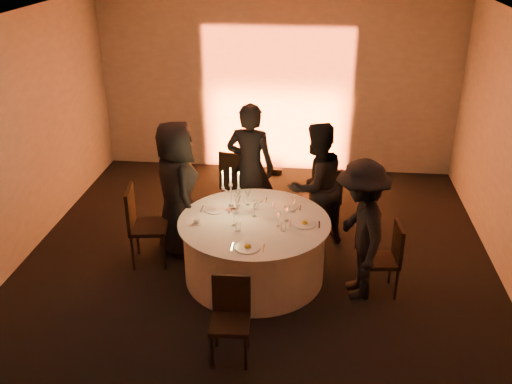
# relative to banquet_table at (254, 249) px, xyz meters

# --- Properties ---
(floor) EXTENTS (7.00, 7.00, 0.00)m
(floor) POSITION_rel_banquet_table_xyz_m (0.00, 0.00, -0.38)
(floor) COLOR black
(floor) RESTS_ON ground
(ceiling) EXTENTS (7.00, 7.00, 0.00)m
(ceiling) POSITION_rel_banquet_table_xyz_m (0.00, 0.00, 2.62)
(ceiling) COLOR silver
(ceiling) RESTS_ON wall_back
(wall_back) EXTENTS (7.00, 0.00, 7.00)m
(wall_back) POSITION_rel_banquet_table_xyz_m (0.00, 3.50, 1.12)
(wall_back) COLOR #A29C96
(wall_back) RESTS_ON floor
(wall_left) EXTENTS (0.00, 7.00, 7.00)m
(wall_left) POSITION_rel_banquet_table_xyz_m (-3.00, 0.00, 1.12)
(wall_left) COLOR #A29C96
(wall_left) RESTS_ON floor
(uplighter_fixture) EXTENTS (0.25, 0.12, 0.10)m
(uplighter_fixture) POSITION_rel_banquet_table_xyz_m (0.00, 3.20, -0.33)
(uplighter_fixture) COLOR black
(uplighter_fixture) RESTS_ON floor
(banquet_table) EXTENTS (1.80, 1.80, 0.77)m
(banquet_table) POSITION_rel_banquet_table_xyz_m (0.00, 0.00, 0.00)
(banquet_table) COLOR black
(banquet_table) RESTS_ON floor
(chair_left) EXTENTS (0.51, 0.51, 1.03)m
(chair_left) POSITION_rel_banquet_table_xyz_m (-1.43, 0.18, 0.20)
(chair_left) COLOR black
(chair_left) RESTS_ON floor
(chair_back_left) EXTENTS (0.55, 0.55, 1.05)m
(chair_back_left) POSITION_rel_banquet_table_xyz_m (-0.41, 1.53, 0.21)
(chair_back_left) COLOR black
(chair_back_left) RESTS_ON floor
(chair_back_right) EXTENTS (0.57, 0.57, 0.95)m
(chair_back_right) POSITION_rel_banquet_table_xyz_m (0.83, 1.23, 0.15)
(chair_back_right) COLOR black
(chair_back_right) RESTS_ON floor
(chair_right) EXTENTS (0.42, 0.42, 0.88)m
(chair_right) POSITION_rel_banquet_table_xyz_m (1.56, -0.15, 0.11)
(chair_right) COLOR black
(chair_right) RESTS_ON floor
(chair_front) EXTENTS (0.40, 0.40, 0.86)m
(chair_front) POSITION_rel_banquet_table_xyz_m (-0.08, -1.40, 0.10)
(chair_front) COLOR black
(chair_front) RESTS_ON floor
(guest_left) EXTENTS (0.90, 1.03, 1.77)m
(guest_left) POSITION_rel_banquet_table_xyz_m (-1.05, 0.56, 0.50)
(guest_left) COLOR black
(guest_left) RESTS_ON floor
(guest_back_left) EXTENTS (0.73, 0.53, 1.83)m
(guest_back_left) POSITION_rel_banquet_table_xyz_m (-0.19, 1.25, 0.53)
(guest_back_left) COLOR black
(guest_back_left) RESTS_ON floor
(guest_back_right) EXTENTS (1.05, 1.02, 1.71)m
(guest_back_right) POSITION_rel_banquet_table_xyz_m (0.70, 0.89, 0.47)
(guest_back_right) COLOR black
(guest_back_right) RESTS_ON floor
(guest_right) EXTENTS (0.79, 1.16, 1.66)m
(guest_right) POSITION_rel_banquet_table_xyz_m (1.22, -0.20, 0.45)
(guest_right) COLOR black
(guest_right) RESTS_ON floor
(plate_left) EXTENTS (0.36, 0.27, 0.01)m
(plate_left) POSITION_rel_banquet_table_xyz_m (-0.50, 0.23, 0.39)
(plate_left) COLOR white
(plate_left) RESTS_ON banquet_table
(plate_back_left) EXTENTS (0.35, 0.26, 0.01)m
(plate_back_left) POSITION_rel_banquet_table_xyz_m (-0.08, 0.56, 0.39)
(plate_back_left) COLOR white
(plate_back_left) RESTS_ON banquet_table
(plate_back_right) EXTENTS (0.35, 0.29, 0.01)m
(plate_back_right) POSITION_rel_banquet_table_xyz_m (0.36, 0.40, 0.39)
(plate_back_right) COLOR white
(plate_back_right) RESTS_ON banquet_table
(plate_right) EXTENTS (0.36, 0.27, 0.08)m
(plate_right) POSITION_rel_banquet_table_xyz_m (0.59, -0.03, 0.40)
(plate_right) COLOR white
(plate_right) RESTS_ON banquet_table
(plate_front) EXTENTS (0.36, 0.28, 0.08)m
(plate_front) POSITION_rel_banquet_table_xyz_m (0.00, -0.63, 0.40)
(plate_front) COLOR white
(plate_front) RESTS_ON banquet_table
(coffee_cup) EXTENTS (0.11, 0.11, 0.07)m
(coffee_cup) POSITION_rel_banquet_table_xyz_m (-0.65, -0.14, 0.42)
(coffee_cup) COLOR white
(coffee_cup) RESTS_ON banquet_table
(candelabra) EXTENTS (0.24, 0.12, 0.57)m
(candelabra) POSITION_rel_banquet_table_xyz_m (-0.31, 0.23, 0.59)
(candelabra) COLOR white
(candelabra) RESTS_ON banquet_table
(wine_glass_a) EXTENTS (0.07, 0.07, 0.19)m
(wine_glass_a) POSITION_rel_banquet_table_xyz_m (0.45, 0.27, 0.52)
(wine_glass_a) COLOR white
(wine_glass_a) RESTS_ON banquet_table
(wine_glass_b) EXTENTS (0.07, 0.07, 0.19)m
(wine_glass_b) POSITION_rel_banquet_table_xyz_m (0.38, 0.03, 0.52)
(wine_glass_b) COLOR white
(wine_glass_b) RESTS_ON banquet_table
(wine_glass_c) EXTENTS (0.07, 0.07, 0.19)m
(wine_glass_c) POSITION_rel_banquet_table_xyz_m (-0.22, 0.16, 0.52)
(wine_glass_c) COLOR white
(wine_glass_c) RESTS_ON banquet_table
(wine_glass_d) EXTENTS (0.07, 0.07, 0.19)m
(wine_glass_d) POSITION_rel_banquet_table_xyz_m (-0.25, 0.29, 0.52)
(wine_glass_d) COLOR white
(wine_glass_d) RESTS_ON banquet_table
(wine_glass_e) EXTENTS (0.07, 0.07, 0.19)m
(wine_glass_e) POSITION_rel_banquet_table_xyz_m (-0.01, 0.11, 0.52)
(wine_glass_e) COLOR white
(wine_glass_e) RESTS_ON banquet_table
(wine_glass_f) EXTENTS (0.07, 0.07, 0.19)m
(wine_glass_f) POSITION_rel_banquet_table_xyz_m (-0.12, 0.40, 0.52)
(wine_glass_f) COLOR white
(wine_glass_f) RESTS_ON banquet_table
(wine_glass_g) EXTENTS (0.07, 0.07, 0.19)m
(wine_glass_g) POSITION_rel_banquet_table_xyz_m (0.29, -0.11, 0.52)
(wine_glass_g) COLOR white
(wine_glass_g) RESTS_ON banquet_table
(wine_glass_h) EXTENTS (0.07, 0.07, 0.19)m
(wine_glass_h) POSITION_rel_banquet_table_xyz_m (-0.22, -0.14, 0.52)
(wine_glass_h) COLOR white
(wine_glass_h) RESTS_ON banquet_table
(wine_glass_i) EXTENTS (0.07, 0.07, 0.19)m
(wine_glass_i) POSITION_rel_banquet_table_xyz_m (-0.24, 0.37, 0.52)
(wine_glass_i) COLOR white
(wine_glass_i) RESTS_ON banquet_table
(tumbler_a) EXTENTS (0.07, 0.07, 0.09)m
(tumbler_a) POSITION_rel_banquet_table_xyz_m (-0.15, -0.26, 0.43)
(tumbler_a) COLOR white
(tumbler_a) RESTS_ON banquet_table
(tumbler_b) EXTENTS (0.07, 0.07, 0.09)m
(tumbler_b) POSITION_rel_banquet_table_xyz_m (0.36, -0.20, 0.43)
(tumbler_b) COLOR white
(tumbler_b) RESTS_ON banquet_table
(tumbler_c) EXTENTS (0.07, 0.07, 0.09)m
(tumbler_c) POSITION_rel_banquet_table_xyz_m (-0.02, 0.31, 0.43)
(tumbler_c) COLOR white
(tumbler_c) RESTS_ON banquet_table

